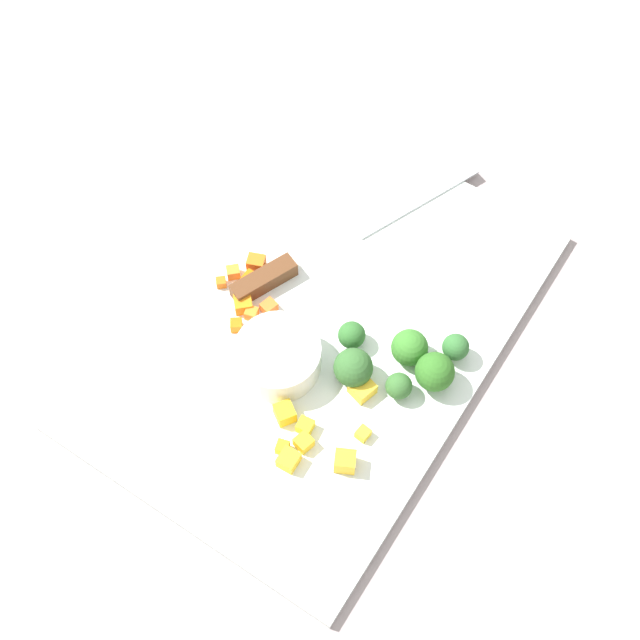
# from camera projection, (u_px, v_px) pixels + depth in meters

# --- Properties ---
(ground_plane) EXTENTS (4.00, 4.00, 0.00)m
(ground_plane) POSITION_uv_depth(u_px,v_px,m) (320.00, 330.00, 0.95)
(ground_plane) COLOR gray
(cutting_board) EXTENTS (0.51, 0.36, 0.01)m
(cutting_board) POSITION_uv_depth(u_px,v_px,m) (320.00, 327.00, 0.94)
(cutting_board) COLOR white
(cutting_board) RESTS_ON ground_plane
(prep_bowl) EXTENTS (0.09, 0.09, 0.04)m
(prep_bowl) POSITION_uv_depth(u_px,v_px,m) (278.00, 357.00, 0.90)
(prep_bowl) COLOR white
(prep_bowl) RESTS_ON cutting_board
(chef_knife) EXTENTS (0.32, 0.15, 0.02)m
(chef_knife) POSITION_uv_depth(u_px,v_px,m) (313.00, 253.00, 0.97)
(chef_knife) COLOR silver
(chef_knife) RESTS_ON cutting_board
(carrot_dice_0) EXTENTS (0.02, 0.02, 0.02)m
(carrot_dice_0) POSITION_uv_depth(u_px,v_px,m) (253.00, 280.00, 0.95)
(carrot_dice_0) COLOR orange
(carrot_dice_0) RESTS_ON cutting_board
(carrot_dice_1) EXTENTS (0.02, 0.02, 0.01)m
(carrot_dice_1) POSITION_uv_depth(u_px,v_px,m) (252.00, 314.00, 0.93)
(carrot_dice_1) COLOR orange
(carrot_dice_1) RESTS_ON cutting_board
(carrot_dice_2) EXTENTS (0.02, 0.02, 0.01)m
(carrot_dice_2) POSITION_uv_depth(u_px,v_px,m) (269.00, 307.00, 0.94)
(carrot_dice_2) COLOR orange
(carrot_dice_2) RESTS_ON cutting_board
(carrot_dice_3) EXTENTS (0.02, 0.02, 0.01)m
(carrot_dice_3) POSITION_uv_depth(u_px,v_px,m) (234.00, 271.00, 0.96)
(carrot_dice_3) COLOR orange
(carrot_dice_3) RESTS_ON cutting_board
(carrot_dice_4) EXTENTS (0.02, 0.02, 0.01)m
(carrot_dice_4) POSITION_uv_depth(u_px,v_px,m) (236.00, 325.00, 0.93)
(carrot_dice_4) COLOR orange
(carrot_dice_4) RESTS_ON cutting_board
(carrot_dice_5) EXTENTS (0.03, 0.03, 0.02)m
(carrot_dice_5) POSITION_uv_depth(u_px,v_px,m) (243.00, 304.00, 0.94)
(carrot_dice_5) COLOR orange
(carrot_dice_5) RESTS_ON cutting_board
(carrot_dice_6) EXTENTS (0.01, 0.01, 0.01)m
(carrot_dice_6) POSITION_uv_depth(u_px,v_px,m) (221.00, 282.00, 0.95)
(carrot_dice_6) COLOR orange
(carrot_dice_6) RESTS_ON cutting_board
(carrot_dice_7) EXTENTS (0.02, 0.02, 0.02)m
(carrot_dice_7) POSITION_uv_depth(u_px,v_px,m) (256.00, 263.00, 0.96)
(carrot_dice_7) COLOR orange
(carrot_dice_7) RESTS_ON cutting_board
(pepper_dice_0) EXTENTS (0.03, 0.03, 0.02)m
(pepper_dice_0) POSITION_uv_depth(u_px,v_px,m) (345.00, 461.00, 0.85)
(pepper_dice_0) COLOR yellow
(pepper_dice_0) RESTS_ON cutting_board
(pepper_dice_1) EXTENTS (0.03, 0.03, 0.02)m
(pepper_dice_1) POSITION_uv_depth(u_px,v_px,m) (362.00, 389.00, 0.89)
(pepper_dice_1) COLOR yellow
(pepper_dice_1) RESTS_ON cutting_board
(pepper_dice_2) EXTENTS (0.03, 0.03, 0.02)m
(pepper_dice_2) POSITION_uv_depth(u_px,v_px,m) (285.00, 413.00, 0.87)
(pepper_dice_2) COLOR yellow
(pepper_dice_2) RESTS_ON cutting_board
(pepper_dice_3) EXTENTS (0.02, 0.02, 0.01)m
(pepper_dice_3) POSITION_uv_depth(u_px,v_px,m) (305.00, 426.00, 0.87)
(pepper_dice_3) COLOR yellow
(pepper_dice_3) RESTS_ON cutting_board
(pepper_dice_4) EXTENTS (0.01, 0.01, 0.01)m
(pepper_dice_4) POSITION_uv_depth(u_px,v_px,m) (363.00, 434.00, 0.87)
(pepper_dice_4) COLOR yellow
(pepper_dice_4) RESTS_ON cutting_board
(pepper_dice_5) EXTENTS (0.02, 0.02, 0.02)m
(pepper_dice_5) POSITION_uv_depth(u_px,v_px,m) (289.00, 460.00, 0.85)
(pepper_dice_5) COLOR yellow
(pepper_dice_5) RESTS_ON cutting_board
(pepper_dice_6) EXTENTS (0.02, 0.01, 0.01)m
(pepper_dice_6) POSITION_uv_depth(u_px,v_px,m) (282.00, 447.00, 0.86)
(pepper_dice_6) COLOR yellow
(pepper_dice_6) RESTS_ON cutting_board
(pepper_dice_7) EXTENTS (0.02, 0.02, 0.01)m
(pepper_dice_7) POSITION_uv_depth(u_px,v_px,m) (304.00, 442.00, 0.86)
(pepper_dice_7) COLOR yellow
(pepper_dice_7) RESTS_ON cutting_board
(broccoli_floret_0) EXTENTS (0.04, 0.04, 0.04)m
(broccoli_floret_0) POSITION_uv_depth(u_px,v_px,m) (410.00, 348.00, 0.90)
(broccoli_floret_0) COLOR #81BA62
(broccoli_floret_0) RESTS_ON cutting_board
(broccoli_floret_1) EXTENTS (0.03, 0.03, 0.03)m
(broccoli_floret_1) POSITION_uv_depth(u_px,v_px,m) (399.00, 386.00, 0.88)
(broccoli_floret_1) COLOR #86B055
(broccoli_floret_1) RESTS_ON cutting_board
(broccoli_floret_2) EXTENTS (0.03, 0.03, 0.03)m
(broccoli_floret_2) POSITION_uv_depth(u_px,v_px,m) (456.00, 347.00, 0.90)
(broccoli_floret_2) COLOR #91B15F
(broccoli_floret_2) RESTS_ON cutting_board
(broccoli_floret_3) EXTENTS (0.04, 0.04, 0.05)m
(broccoli_floret_3) POSITION_uv_depth(u_px,v_px,m) (435.00, 372.00, 0.88)
(broccoli_floret_3) COLOR #85AB6B
(broccoli_floret_3) RESTS_ON cutting_board
(broccoli_floret_4) EXTENTS (0.04, 0.04, 0.04)m
(broccoli_floret_4) POSITION_uv_depth(u_px,v_px,m) (353.00, 368.00, 0.89)
(broccoli_floret_4) COLOR #86C063
(broccoli_floret_4) RESTS_ON cutting_board
(broccoli_floret_5) EXTENTS (0.03, 0.03, 0.03)m
(broccoli_floret_5) POSITION_uv_depth(u_px,v_px,m) (354.00, 332.00, 0.91)
(broccoli_floret_5) COLOR #91AB64
(broccoli_floret_5) RESTS_ON cutting_board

